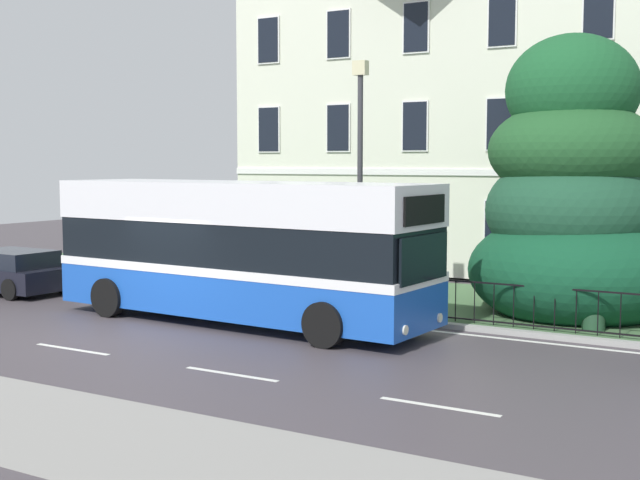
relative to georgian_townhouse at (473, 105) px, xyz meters
The scene contains 8 objects.
ground_plane 16.56m from the georgian_townhouse, 96.46° to the right, with size 60.00×56.00×0.18m.
georgian_townhouse is the anchor object (origin of this frame).
iron_verge_railing 13.28m from the georgian_townhouse, 90.00° to the right, with size 16.50×0.04×0.97m.
evergreen_tree 11.75m from the georgian_townhouse, 57.30° to the right, with size 5.25×5.25×7.21m.
single_decker_bus 14.89m from the georgian_townhouse, 91.92° to the right, with size 9.79×3.06×3.34m.
parked_hatchback_00 17.41m from the georgian_townhouse, 122.64° to the right, with size 3.88×2.04×1.25m.
street_lamp_post 11.57m from the georgian_townhouse, 84.17° to the right, with size 0.36×0.24×6.22m.
litter_bin 14.52m from the georgian_townhouse, 58.41° to the right, with size 0.51×0.51×1.14m.
Camera 1 is at (12.86, -13.80, 3.80)m, focal length 47.28 mm.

